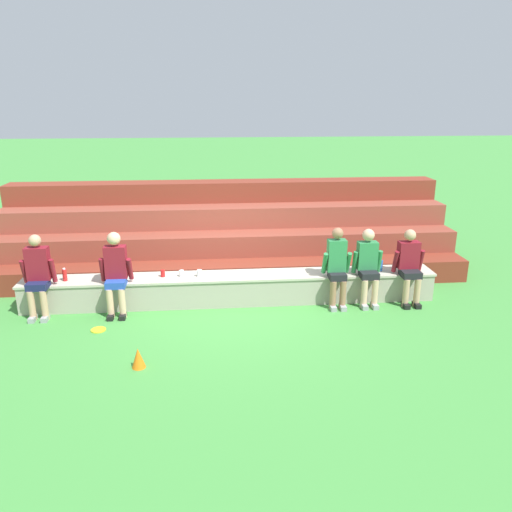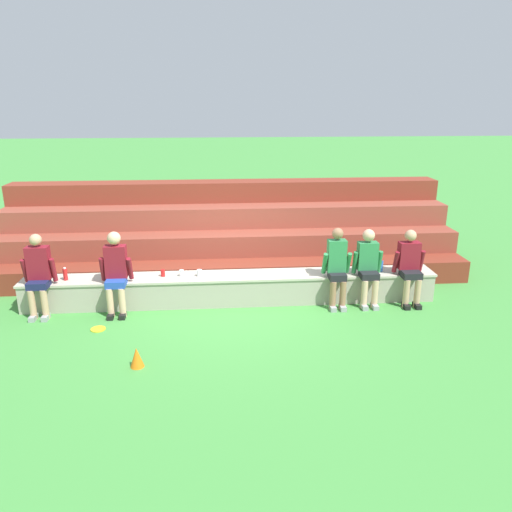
{
  "view_description": "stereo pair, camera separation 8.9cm",
  "coord_description": "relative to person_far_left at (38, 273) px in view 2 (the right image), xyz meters",
  "views": [
    {
      "loc": [
        -0.32,
        -8.15,
        3.56
      ],
      "look_at": [
        0.44,
        0.28,
        0.87
      ],
      "focal_mm": 34.98,
      "sensor_mm": 36.0,
      "label": 1
    },
    {
      "loc": [
        -0.23,
        -8.16,
        3.56
      ],
      "look_at": [
        0.44,
        0.28,
        0.87
      ],
      "focal_mm": 34.98,
      "sensor_mm": 36.0,
      "label": 2
    }
  ],
  "objects": [
    {
      "name": "ground_plane",
      "position": [
        3.25,
        0.0,
        -0.76
      ],
      "size": [
        80.0,
        80.0,
        0.0
      ],
      "primitive_type": "plane",
      "color": "#428E3D"
    },
    {
      "name": "water_bottle_near_right",
      "position": [
        5.99,
        0.27,
        -0.12
      ],
      "size": [
        0.07,
        0.07,
        0.23
      ],
      "color": "blue",
      "rests_on": "stone_seating_wall"
    },
    {
      "name": "person_far_left",
      "position": [
        0.0,
        0.0,
        0.0
      ],
      "size": [
        0.55,
        0.51,
        1.41
      ],
      "color": "tan",
      "rests_on": "ground"
    },
    {
      "name": "person_right_of_center",
      "position": [
        5.67,
        0.03,
        -0.02
      ],
      "size": [
        0.53,
        0.54,
        1.37
      ],
      "color": "#DBAD89",
      "rests_on": "ground"
    },
    {
      "name": "water_bottle_mid_right",
      "position": [
        0.35,
        0.26,
        -0.12
      ],
      "size": [
        0.08,
        0.08,
        0.23
      ],
      "color": "red",
      "rests_on": "stone_seating_wall"
    },
    {
      "name": "plastic_cup_middle",
      "position": [
        2.68,
        0.26,
        -0.17
      ],
      "size": [
        0.09,
        0.09,
        0.12
      ],
      "primitive_type": "cylinder",
      "color": "white",
      "rests_on": "stone_seating_wall"
    },
    {
      "name": "person_left_of_center",
      "position": [
        1.28,
        -0.02,
        0.02
      ],
      "size": [
        0.54,
        0.53,
        1.43
      ],
      "color": "#DBAD89",
      "rests_on": "ground"
    },
    {
      "name": "plastic_cup_right_end",
      "position": [
        2.03,
        0.31,
        -0.17
      ],
      "size": [
        0.08,
        0.08,
        0.12
      ],
      "primitive_type": "cylinder",
      "color": "red",
      "rests_on": "stone_seating_wall"
    },
    {
      "name": "frisbee",
      "position": [
        1.06,
        -0.69,
        -0.75
      ],
      "size": [
        0.24,
        0.24,
        0.02
      ],
      "primitive_type": "cylinder",
      "color": "yellow",
      "rests_on": "ground"
    },
    {
      "name": "person_center",
      "position": [
        5.09,
        -0.02,
        -0.0
      ],
      "size": [
        0.5,
        0.48,
        1.42
      ],
      "color": "#996B4C",
      "rests_on": "ground"
    },
    {
      "name": "sports_cone",
      "position": [
        1.87,
        -1.91,
        -0.61
      ],
      "size": [
        0.19,
        0.19,
        0.29
      ],
      "primitive_type": "cone",
      "color": "orange",
      "rests_on": "ground"
    },
    {
      "name": "person_far_right",
      "position": [
        6.42,
        0.01,
        -0.03
      ],
      "size": [
        0.55,
        0.55,
        1.34
      ],
      "color": "tan",
      "rests_on": "ground"
    },
    {
      "name": "brick_bleachers",
      "position": [
        3.25,
        2.43,
        -0.09
      ],
      "size": [
        9.55,
        2.47,
        1.77
      ],
      "color": "maroon",
      "rests_on": "ground"
    },
    {
      "name": "stone_seating_wall",
      "position": [
        3.25,
        0.29,
        -0.48
      ],
      "size": [
        7.38,
        0.61,
        0.52
      ],
      "color": "#A8A08E",
      "rests_on": "ground"
    },
    {
      "name": "plastic_cup_left_end",
      "position": [
        2.36,
        0.29,
        -0.18
      ],
      "size": [
        0.08,
        0.08,
        0.11
      ],
      "primitive_type": "cylinder",
      "color": "white",
      "rests_on": "stone_seating_wall"
    }
  ]
}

